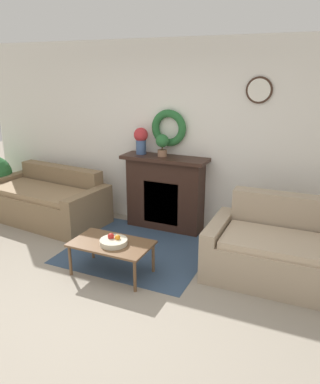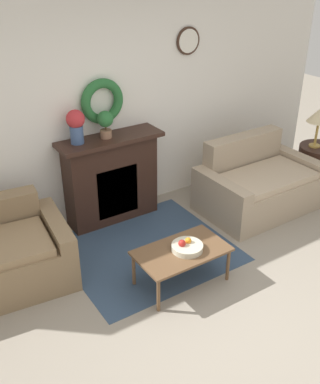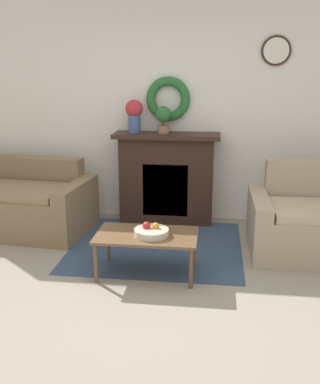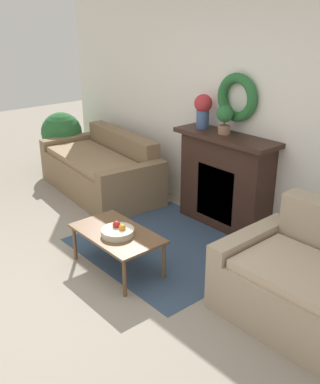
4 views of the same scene
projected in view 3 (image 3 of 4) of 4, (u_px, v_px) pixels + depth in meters
ground_plane at (144, 317)px, 3.46m from camera, size 16.00×16.00×0.00m
floor_rug at (157, 246)px, 4.82m from camera, size 1.80×1.64×0.01m
wall_back at (175, 110)px, 5.44m from camera, size 6.80×0.17×2.70m
fireplace at (167, 178)px, 5.47m from camera, size 1.26×0.41×1.10m
couch_left at (9, 203)px, 5.29m from camera, size 2.00×1.14×0.80m
coffee_table at (147, 238)px, 4.08m from camera, size 0.92×0.54×0.39m
fruit_bowl at (151, 232)px, 4.03m from camera, size 0.31×0.31×0.12m
vase_on_mantel_left at (134, 114)px, 5.31m from camera, size 0.21×0.21×0.39m
potted_plant_on_mantel at (163, 117)px, 5.26m from camera, size 0.19×0.19×0.32m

